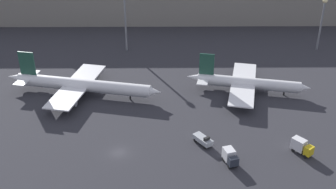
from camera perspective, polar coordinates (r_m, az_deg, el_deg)
ground at (r=102.21m, az=-6.68°, el=-7.82°), size 600.00×600.00×0.00m
airplane_0 at (r=127.70m, az=-11.64°, el=1.26°), size 47.76×30.67×12.32m
airplane_1 at (r=129.06m, az=10.59°, el=1.54°), size 36.72×30.22×11.33m
service_vehicle_0 at (r=105.11m, az=17.62°, el=-6.70°), size 4.95×5.36×3.60m
service_vehicle_1 at (r=104.04m, az=4.77°, el=-6.13°), size 5.04×5.81×2.72m
service_vehicle_2 at (r=98.14m, az=8.39°, el=-8.30°), size 3.49×5.01×3.50m
lamp_post_1 at (r=154.30m, az=-5.84°, el=10.81°), size 1.80×1.80×21.56m
lamp_post_2 at (r=164.28m, az=20.19°, el=9.89°), size 1.80×1.80×19.51m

